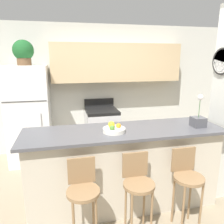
{
  "coord_description": "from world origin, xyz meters",
  "views": [
    {
      "loc": [
        -0.71,
        -2.45,
        1.89
      ],
      "look_at": [
        0.0,
        0.71,
        1.09
      ],
      "focal_mm": 35.0,
      "sensor_mm": 36.0,
      "label": 1
    }
  ],
  "objects_px": {
    "bar_stool_mid": "(138,185)",
    "potted_plant_on_fridge": "(23,52)",
    "stove_range": "(102,131)",
    "orchid_vase": "(198,119)",
    "bar_stool_right": "(187,178)",
    "refrigerator": "(29,115)",
    "fruit_bowl": "(114,129)",
    "bar_stool_left": "(83,192)"
  },
  "relations": [
    {
      "from": "bar_stool_left",
      "to": "bar_stool_right",
      "type": "relative_size",
      "value": 1.0
    },
    {
      "from": "bar_stool_mid",
      "to": "bar_stool_right",
      "type": "bearing_deg",
      "value": 0.0
    },
    {
      "from": "stove_range",
      "to": "bar_stool_right",
      "type": "relative_size",
      "value": 1.16
    },
    {
      "from": "refrigerator",
      "to": "bar_stool_mid",
      "type": "distance_m",
      "value": 2.55
    },
    {
      "from": "stove_range",
      "to": "potted_plant_on_fridge",
      "type": "bearing_deg",
      "value": -177.98
    },
    {
      "from": "stove_range",
      "to": "orchid_vase",
      "type": "xyz_separation_m",
      "value": [
        0.94,
        -1.77,
        0.67
      ]
    },
    {
      "from": "potted_plant_on_fridge",
      "to": "fruit_bowl",
      "type": "distance_m",
      "value": 2.26
    },
    {
      "from": "potted_plant_on_fridge",
      "to": "fruit_bowl",
      "type": "height_order",
      "value": "potted_plant_on_fridge"
    },
    {
      "from": "stove_range",
      "to": "refrigerator",
      "type": "bearing_deg",
      "value": -177.98
    },
    {
      "from": "bar_stool_left",
      "to": "bar_stool_mid",
      "type": "xyz_separation_m",
      "value": [
        0.57,
        0.0,
        0.0
      ]
    },
    {
      "from": "potted_plant_on_fridge",
      "to": "bar_stool_left",
      "type": "bearing_deg",
      "value": -70.49
    },
    {
      "from": "stove_range",
      "to": "bar_stool_right",
      "type": "height_order",
      "value": "stove_range"
    },
    {
      "from": "bar_stool_mid",
      "to": "potted_plant_on_fridge",
      "type": "relative_size",
      "value": 2.16
    },
    {
      "from": "bar_stool_left",
      "to": "bar_stool_mid",
      "type": "height_order",
      "value": "same"
    },
    {
      "from": "orchid_vase",
      "to": "bar_stool_left",
      "type": "bearing_deg",
      "value": -164.11
    },
    {
      "from": "bar_stool_left",
      "to": "fruit_bowl",
      "type": "bearing_deg",
      "value": 47.39
    },
    {
      "from": "bar_stool_mid",
      "to": "fruit_bowl",
      "type": "height_order",
      "value": "fruit_bowl"
    },
    {
      "from": "bar_stool_left",
      "to": "orchid_vase",
      "type": "bearing_deg",
      "value": 15.89
    },
    {
      "from": "bar_stool_left",
      "to": "bar_stool_mid",
      "type": "relative_size",
      "value": 1.0
    },
    {
      "from": "bar_stool_right",
      "to": "orchid_vase",
      "type": "relative_size",
      "value": 2.21
    },
    {
      "from": "bar_stool_left",
      "to": "potted_plant_on_fridge",
      "type": "distance_m",
      "value": 2.68
    },
    {
      "from": "orchid_vase",
      "to": "stove_range",
      "type": "bearing_deg",
      "value": 117.92
    },
    {
      "from": "stove_range",
      "to": "fruit_bowl",
      "type": "bearing_deg",
      "value": -95.27
    },
    {
      "from": "bar_stool_right",
      "to": "orchid_vase",
      "type": "distance_m",
      "value": 0.78
    },
    {
      "from": "bar_stool_right",
      "to": "potted_plant_on_fridge",
      "type": "bearing_deg",
      "value": 131.57
    },
    {
      "from": "fruit_bowl",
      "to": "orchid_vase",
      "type": "bearing_deg",
      "value": -1.43
    },
    {
      "from": "potted_plant_on_fridge",
      "to": "bar_stool_mid",
      "type": "bearing_deg",
      "value": -58.17
    },
    {
      "from": "stove_range",
      "to": "bar_stool_mid",
      "type": "bearing_deg",
      "value": -90.27
    },
    {
      "from": "fruit_bowl",
      "to": "bar_stool_mid",
      "type": "bearing_deg",
      "value": -71.95
    },
    {
      "from": "bar_stool_left",
      "to": "fruit_bowl",
      "type": "distance_m",
      "value": 0.78
    },
    {
      "from": "bar_stool_left",
      "to": "bar_stool_right",
      "type": "bearing_deg",
      "value": 0.0
    },
    {
      "from": "bar_stool_mid",
      "to": "refrigerator",
      "type": "bearing_deg",
      "value": 121.83
    },
    {
      "from": "bar_stool_left",
      "to": "orchid_vase",
      "type": "distance_m",
      "value": 1.67
    },
    {
      "from": "bar_stool_mid",
      "to": "orchid_vase",
      "type": "relative_size",
      "value": 2.21
    },
    {
      "from": "refrigerator",
      "to": "bar_stool_mid",
      "type": "relative_size",
      "value": 1.92
    },
    {
      "from": "bar_stool_mid",
      "to": "bar_stool_right",
      "type": "height_order",
      "value": "same"
    },
    {
      "from": "bar_stool_right",
      "to": "orchid_vase",
      "type": "bearing_deg",
      "value": 49.17
    },
    {
      "from": "stove_range",
      "to": "potted_plant_on_fridge",
      "type": "xyz_separation_m",
      "value": [
        -1.35,
        -0.05,
        1.54
      ]
    },
    {
      "from": "orchid_vase",
      "to": "fruit_bowl",
      "type": "distance_m",
      "value": 1.1
    },
    {
      "from": "orchid_vase",
      "to": "fruit_bowl",
      "type": "xyz_separation_m",
      "value": [
        -1.1,
        0.03,
        -0.06
      ]
    },
    {
      "from": "bar_stool_mid",
      "to": "potted_plant_on_fridge",
      "type": "bearing_deg",
      "value": 121.83
    },
    {
      "from": "bar_stool_right",
      "to": "fruit_bowl",
      "type": "height_order",
      "value": "fruit_bowl"
    }
  ]
}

